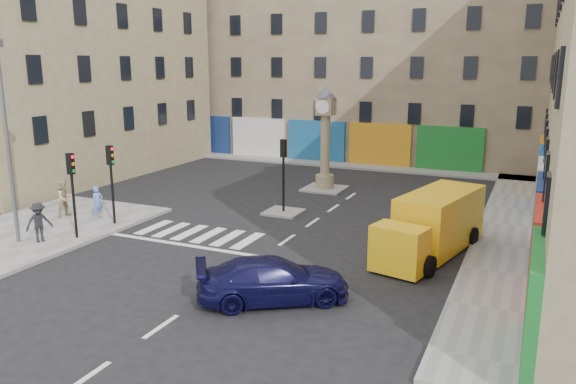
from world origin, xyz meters
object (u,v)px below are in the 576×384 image
Objects in this scene: clock_pillar at (325,131)px; pedestrian_blue at (98,202)px; pedestrian_dark at (39,222)px; traffic_light_island at (283,164)px; traffic_light_left_near at (72,182)px; pedestrian_tan at (65,198)px; lamp_post at (6,132)px; navy_sedan at (273,280)px; yellow_van at (433,224)px; traffic_light_left_far at (111,172)px.

pedestrian_blue is (-7.61, -11.02, -2.61)m from clock_pillar.
traffic_light_island is at bearing -15.02° from pedestrian_dark.
traffic_light_left_near is 2.04× the size of pedestrian_tan.
clock_pillar is at bearing 65.45° from traffic_light_left_near.
lamp_post is 5.71m from pedestrian_blue.
clock_pillar reaches higher than pedestrian_dark.
navy_sedan is (12.40, -0.77, -4.08)m from lamp_post.
pedestrian_blue is 0.87× the size of pedestrian_tan.
pedestrian_blue is at bearing -124.62° from clock_pillar.
traffic_light_island is 0.45× the size of lamp_post.
traffic_light_left_near reaches higher than yellow_van.
traffic_light_left_far reaches higher than pedestrian_blue.
traffic_light_left_near is 10.03m from traffic_light_island.
pedestrian_blue is 0.93× the size of pedestrian_dark.
clock_pillar is (0.00, 6.00, 0.96)m from traffic_light_island.
pedestrian_tan is at bearing 106.55° from lamp_post.
traffic_light_left_near is 15.19m from clock_pillar.
pedestrian_dark is (-15.30, -5.77, -0.20)m from yellow_van.
lamp_post reaches higher than pedestrian_dark.
traffic_light_left_near reaches higher than traffic_light_island.
pedestrian_tan is (-3.04, 2.44, -1.56)m from traffic_light_left_near.
traffic_light_island is at bearing 48.29° from lamp_post.
pedestrian_blue is at bearing 115.20° from traffic_light_left_near.
traffic_light_island is 0.53× the size of yellow_van.
traffic_light_left_far is at bearing -139.40° from traffic_light_island.
pedestrian_blue is 1.77m from pedestrian_tan.
pedestrian_tan is at bearing 179.16° from traffic_light_left_far.
pedestrian_tan is 4.09m from pedestrian_dark.
traffic_light_left_far is at bearing -157.63° from yellow_van.
traffic_light_island is 8.73m from yellow_van.
clock_pillar is 3.58× the size of pedestrian_dark.
lamp_post is at bearing 52.57° from navy_sedan.
lamp_post is at bearing -143.62° from traffic_light_left_near.
clock_pillar is 16.75m from navy_sedan.
navy_sedan is at bearing -71.20° from pedestrian_dark.
clock_pillar reaches higher than pedestrian_blue.
navy_sedan is at bearing -105.93° from yellow_van.
navy_sedan is 0.71× the size of yellow_van.
pedestrian_tan is (-1.14, 3.84, -3.74)m from lamp_post.
clock_pillar is (6.30, 13.80, 0.93)m from traffic_light_left_near.
navy_sedan is (4.20, -9.97, -1.88)m from traffic_light_island.
traffic_light_left_near is 2.34× the size of pedestrian_blue.
clock_pillar is 3.36× the size of pedestrian_tan.
clock_pillar reaches higher than yellow_van.
traffic_light_left_far is 0.61× the size of clock_pillar.
traffic_light_island is 2.34× the size of pedestrian_blue.
clock_pillar is (8.20, 15.20, -1.24)m from lamp_post.
pedestrian_tan is at bearing 54.85° from pedestrian_dark.
clock_pillar is at bearing 61.06° from traffic_light_left_far.
traffic_light_left_near is at bearing 44.45° from navy_sedan.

